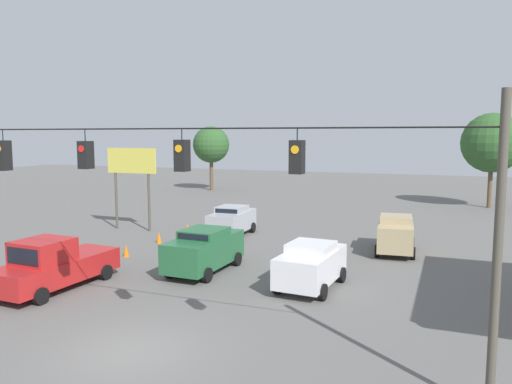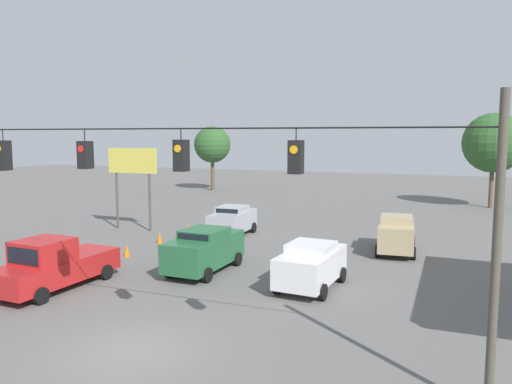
% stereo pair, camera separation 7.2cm
% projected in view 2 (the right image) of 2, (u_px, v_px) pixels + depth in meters
% --- Properties ---
extents(ground_plane, '(140.00, 140.00, 0.00)m').
position_uv_depth(ground_plane, '(131.00, 352.00, 14.30)').
color(ground_plane, '#605E5B').
extents(overhead_signal_span, '(18.83, 0.38, 7.17)m').
position_uv_depth(overhead_signal_span, '(131.00, 196.00, 14.06)').
color(overhead_signal_span, '#4C473D').
rests_on(overhead_signal_span, ground_plane).
extents(sedan_green_withflow_mid, '(2.20, 4.61, 1.97)m').
position_uv_depth(sedan_green_withflow_mid, '(205.00, 249.00, 22.62)').
color(sedan_green_withflow_mid, '#236038').
rests_on(sedan_green_withflow_mid, ground_plane).
extents(pickup_truck_red_parked_shoulder, '(2.39, 5.47, 2.12)m').
position_uv_depth(pickup_truck_red_parked_shoulder, '(54.00, 265.00, 20.04)').
color(pickup_truck_red_parked_shoulder, red).
rests_on(pickup_truck_red_parked_shoulder, ground_plane).
extents(sedan_tan_oncoming_far, '(2.26, 4.25, 1.97)m').
position_uv_depth(sedan_tan_oncoming_far, '(396.00, 233.00, 26.24)').
color(sedan_tan_oncoming_far, tan).
rests_on(sedan_tan_oncoming_far, ground_plane).
extents(sedan_silver_withflow_far, '(2.10, 4.10, 1.84)m').
position_uv_depth(sedan_silver_withflow_far, '(233.00, 220.00, 30.72)').
color(sedan_silver_withflow_far, '#A8AAB2').
rests_on(sedan_silver_withflow_far, ground_plane).
extents(sedan_white_crossing_near, '(2.29, 4.11, 1.87)m').
position_uv_depth(sedan_white_crossing_near, '(311.00, 264.00, 20.18)').
color(sedan_white_crossing_near, silver).
rests_on(sedan_white_crossing_near, ground_plane).
extents(traffic_cone_nearest, '(0.31, 0.31, 0.65)m').
position_uv_depth(traffic_cone_nearest, '(27.00, 284.00, 19.74)').
color(traffic_cone_nearest, orange).
rests_on(traffic_cone_nearest, ground_plane).
extents(traffic_cone_second, '(0.31, 0.31, 0.65)m').
position_uv_depth(traffic_cone_second, '(87.00, 264.00, 22.68)').
color(traffic_cone_second, orange).
rests_on(traffic_cone_second, ground_plane).
extents(traffic_cone_third, '(0.31, 0.31, 0.65)m').
position_uv_depth(traffic_cone_third, '(127.00, 250.00, 25.43)').
color(traffic_cone_third, orange).
rests_on(traffic_cone_third, ground_plane).
extents(traffic_cone_fourth, '(0.31, 0.31, 0.65)m').
position_uv_depth(traffic_cone_fourth, '(160.00, 237.00, 28.65)').
color(traffic_cone_fourth, orange).
rests_on(traffic_cone_fourth, ground_plane).
extents(traffic_cone_fifth, '(0.31, 0.31, 0.65)m').
position_uv_depth(traffic_cone_fifth, '(188.00, 228.00, 31.51)').
color(traffic_cone_fifth, orange).
rests_on(traffic_cone_fifth, ground_plane).
extents(roadside_billboard, '(3.63, 0.16, 5.34)m').
position_uv_depth(roadside_billboard, '(132.00, 169.00, 32.30)').
color(roadside_billboard, '#4C473D').
rests_on(roadside_billboard, ground_plane).
extents(tree_horizon_left, '(5.04, 5.04, 8.04)m').
position_uv_depth(tree_horizon_left, '(494.00, 143.00, 41.90)').
color(tree_horizon_left, brown).
rests_on(tree_horizon_left, ground_plane).
extents(tree_horizon_right, '(4.05, 4.05, 7.14)m').
position_uv_depth(tree_horizon_right, '(212.00, 145.00, 55.49)').
color(tree_horizon_right, brown).
rests_on(tree_horizon_right, ground_plane).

